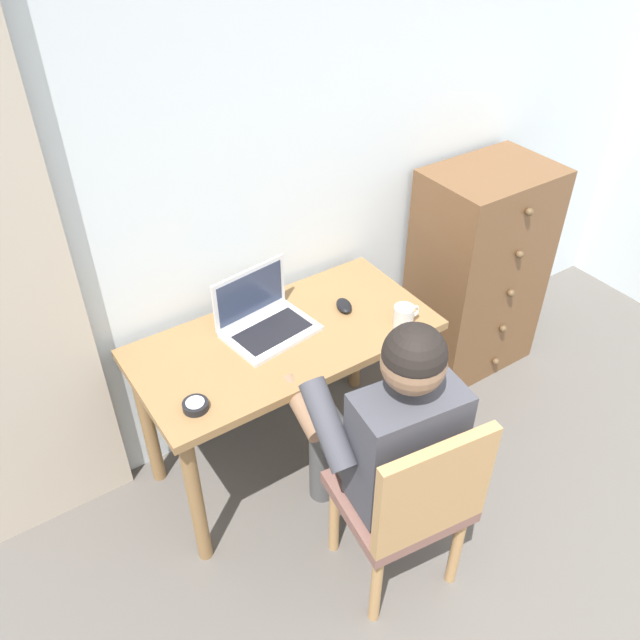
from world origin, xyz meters
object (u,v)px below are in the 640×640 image
at_px(person_seated, 386,428).
at_px(desk_clock, 196,405).
at_px(computer_mouse, 344,306).
at_px(coffee_mug, 404,317).
at_px(laptop, 264,318).
at_px(desk, 285,358).
at_px(dresser, 477,271).
at_px(chair, 410,500).

xyz_separation_m(person_seated, desk_clock, (-0.52, 0.39, 0.07)).
height_order(person_seated, computer_mouse, person_seated).
bearing_deg(coffee_mug, desk_clock, 177.21).
relative_size(laptop, desk_clock, 4.13).
bearing_deg(computer_mouse, person_seated, -92.58).
bearing_deg(desk, laptop, 116.98).
xyz_separation_m(person_seated, laptop, (-0.11, 0.64, 0.11)).
distance_m(desk, laptop, 0.19).
bearing_deg(laptop, desk_clock, -148.79).
bearing_deg(desk_clock, laptop, 31.21).
relative_size(dresser, desk_clock, 12.02).
bearing_deg(chair, desk_clock, 131.07).
bearing_deg(computer_mouse, coffee_mug, -40.86).
distance_m(person_seated, coffee_mug, 0.51).
relative_size(desk, coffee_mug, 9.91).
relative_size(person_seated, desk_clock, 13.18).
distance_m(person_seated, computer_mouse, 0.62).
distance_m(desk, coffee_mug, 0.50).
xyz_separation_m(dresser, laptop, (-1.21, -0.01, 0.23)).
distance_m(computer_mouse, coffee_mug, 0.26).
xyz_separation_m(dresser, coffee_mug, (-0.75, -0.30, 0.23)).
xyz_separation_m(chair, laptop, (-0.09, 0.82, 0.29)).
height_order(dresser, chair, dresser).
relative_size(desk, computer_mouse, 11.90).
bearing_deg(desk, chair, -86.65).
bearing_deg(desk, coffee_mug, -26.32).
xyz_separation_m(desk, computer_mouse, (0.30, 0.01, 0.13)).
relative_size(dresser, person_seated, 0.91).
xyz_separation_m(desk, dresser, (1.17, 0.09, -0.07)).
relative_size(person_seated, computer_mouse, 11.86).
bearing_deg(person_seated, laptop, 99.46).
bearing_deg(coffee_mug, chair, -125.69).
height_order(chair, desk_clock, chair).
distance_m(desk, person_seated, 0.57).
relative_size(dresser, computer_mouse, 10.82).
height_order(laptop, coffee_mug, laptop).
height_order(chair, laptop, laptop).
bearing_deg(chair, desk, 93.35).
height_order(chair, coffee_mug, chair).
relative_size(desk, dresser, 1.10).
distance_m(computer_mouse, desk_clock, 0.77).
relative_size(laptop, coffee_mug, 3.10).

